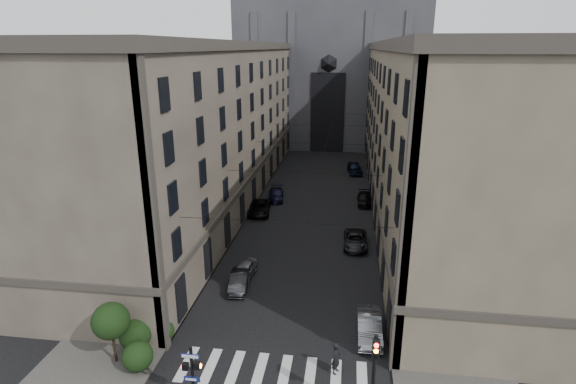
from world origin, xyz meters
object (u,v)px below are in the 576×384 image
at_px(gothic_tower, 332,49).
at_px(car_right_midnear, 355,240).
at_px(car_right_midfar, 365,199).
at_px(car_left_midnear, 239,281).
at_px(car_right_near, 369,326).
at_px(traffic_light_right, 374,370).
at_px(pedestrian_signal_left, 192,375).
at_px(car_left_midfar, 259,208).
at_px(car_left_far, 276,195).
at_px(pedestrian, 336,358).
at_px(car_right_far, 355,168).
at_px(car_left_near, 244,270).

bearing_deg(gothic_tower, car_right_midnear, -84.52).
relative_size(car_right_midnear, car_right_midfar, 1.07).
relative_size(car_left_midnear, car_right_near, 0.88).
height_order(gothic_tower, traffic_light_right, gothic_tower).
distance_m(pedestrian_signal_left, car_left_midfar, 29.40).
bearing_deg(car_right_midfar, gothic_tower, 98.56).
distance_m(pedestrian_signal_left, car_left_far, 34.56).
height_order(gothic_tower, car_left_midnear, gothic_tower).
height_order(car_left_midfar, car_right_near, car_right_near).
bearing_deg(car_right_near, car_left_midnear, 153.10).
relative_size(car_left_far, pedestrian, 2.27).
xyz_separation_m(gothic_tower, car_right_midnear, (4.96, -51.66, -17.13)).
relative_size(gothic_tower, car_left_midnear, 14.83).
relative_size(car_left_midnear, car_left_midfar, 0.75).
bearing_deg(car_right_far, traffic_light_right, -96.49).
bearing_deg(car_right_near, car_right_far, 90.04).
bearing_deg(car_right_near, pedestrian, -119.03).
bearing_deg(pedestrian_signal_left, car_right_far, 79.95).
height_order(car_left_far, car_right_midnear, car_right_midnear).
xyz_separation_m(car_left_midnear, car_right_midnear, (9.16, 9.18, 0.02)).
bearing_deg(car_left_far, gothic_tower, 75.89).
xyz_separation_m(car_left_midfar, car_right_midfar, (12.11, 5.03, -0.07)).
relative_size(pedestrian_signal_left, car_right_midfar, 0.90).
relative_size(traffic_light_right, car_left_midfar, 1.00).
bearing_deg(pedestrian, traffic_light_right, -131.86).
distance_m(car_left_midfar, car_right_midnear, 13.18).
relative_size(gothic_tower, pedestrian_signal_left, 14.50).
relative_size(car_left_midnear, car_right_midfar, 0.88).
height_order(pedestrian_signal_left, car_right_midfar, pedestrian_signal_left).
height_order(traffic_light_right, car_left_near, traffic_light_right).
height_order(pedestrian_signal_left, pedestrian, pedestrian_signal_left).
xyz_separation_m(traffic_light_right, car_right_midfar, (0.60, 33.86, -2.64)).
bearing_deg(car_left_midfar, car_left_midnear, -91.40).
bearing_deg(car_left_midnear, car_right_near, -32.42).
height_order(traffic_light_right, car_left_far, traffic_light_right).
bearing_deg(traffic_light_right, pedestrian_signal_left, -177.36).
distance_m(traffic_light_right, pedestrian, 4.61).
height_order(car_left_far, car_right_midfar, car_left_far).
relative_size(traffic_light_right, car_right_midnear, 1.09).
xyz_separation_m(car_left_midfar, car_right_far, (10.93, 18.92, 0.10)).
xyz_separation_m(traffic_light_right, car_left_midfar, (-11.51, 28.84, -2.57)).
xyz_separation_m(car_left_near, car_right_far, (9.22, 33.72, 0.19)).
height_order(car_left_near, car_left_midnear, car_left_midnear).
bearing_deg(car_left_far, car_left_midfar, -109.01).
relative_size(car_left_midfar, car_right_far, 1.07).
bearing_deg(car_right_near, car_left_near, 145.21).
height_order(car_left_midnear, car_left_midfar, car_left_midfar).
bearing_deg(pedestrian, car_right_midnear, 16.31).
height_order(car_left_midfar, car_right_far, car_right_far).
distance_m(car_left_near, car_right_midfar, 22.39).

